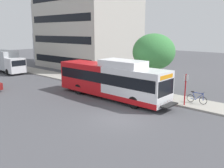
{
  "coord_description": "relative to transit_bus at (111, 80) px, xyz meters",
  "views": [
    {
      "loc": [
        -12.36,
        -10.39,
        6.13
      ],
      "look_at": [
        2.89,
        3.3,
        1.6
      ],
      "focal_mm": 38.5,
      "sensor_mm": 36.0,
      "label": 1
    }
  ],
  "objects": [
    {
      "name": "sidewalk_curb",
      "position": [
        3.23,
        1.78,
        -1.63
      ],
      "size": [
        3.0,
        56.0,
        0.14
      ],
      "primitive_type": "cube",
      "color": "#A8A399",
      "rests_on": "ground"
    },
    {
      "name": "bus_stop_sign_pole",
      "position": [
        2.03,
        -6.34,
        -0.05
      ],
      "size": [
        0.1,
        0.36,
        2.6
      ],
      "color": "red",
      "rests_on": "sidewalk_curb"
    },
    {
      "name": "box_truck_background",
      "position": [
        -0.06,
        20.95,
        0.04
      ],
      "size": [
        2.32,
        7.01,
        3.25
      ],
      "color": "silver",
      "rests_on": "ground"
    },
    {
      "name": "street_tree_near_stop",
      "position": [
        4.1,
        -1.92,
        2.44
      ],
      "size": [
        4.14,
        4.14,
        5.78
      ],
      "color": "#4C3823",
      "rests_on": "sidewalk_curb"
    },
    {
      "name": "ground_plane",
      "position": [
        -3.77,
        3.78,
        -1.7
      ],
      "size": [
        120.0,
        120.0,
        0.0
      ],
      "primitive_type": "plane",
      "color": "#4C4C51"
    },
    {
      "name": "lattice_comm_tower",
      "position": [
        10.17,
        29.82,
        6.55
      ],
      "size": [
        1.1,
        1.1,
        25.14
      ],
      "color": "#B7B7BC",
      "rests_on": "ground"
    },
    {
      "name": "bicycle_parked",
      "position": [
        3.22,
        -6.89,
        -1.14
      ],
      "size": [
        0.52,
        1.76,
        1.02
      ],
      "color": "black",
      "rests_on": "sidewalk_curb"
    },
    {
      "name": "transit_bus",
      "position": [
        0.0,
        0.0,
        0.0
      ],
      "size": [
        2.58,
        12.25,
        3.65
      ],
      "color": "white",
      "rests_on": "ground"
    }
  ]
}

